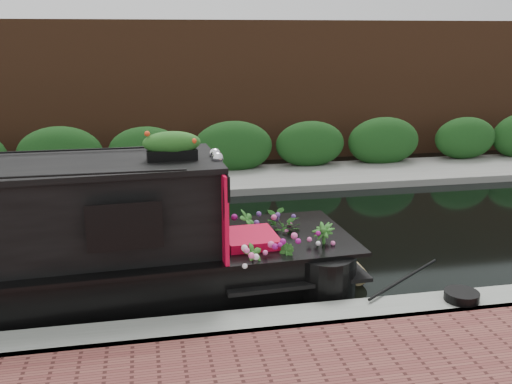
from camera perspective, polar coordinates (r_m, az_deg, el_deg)
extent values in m
plane|color=black|center=(10.19, -10.37, -5.64)|extent=(80.00, 80.00, 0.00)
cube|color=gray|center=(7.21, -9.82, -15.08)|extent=(40.00, 0.60, 0.50)
cube|color=gray|center=(14.19, -10.72, 0.45)|extent=(40.00, 2.40, 0.34)
cube|color=#184216|center=(15.06, -10.77, 1.33)|extent=(40.00, 1.10, 2.80)
cube|color=#512F1B|center=(17.11, -10.87, 3.03)|extent=(40.00, 1.00, 8.00)
cube|color=red|center=(7.97, -3.98, -1.48)|extent=(0.14, 1.61, 1.24)
cube|color=black|center=(7.12, -12.96, -3.38)|extent=(0.83, 0.07, 0.51)
cube|color=red|center=(8.26, -0.58, -5.72)|extent=(0.78, 0.87, 0.46)
sphere|color=silver|center=(7.67, -3.89, 3.41)|extent=(0.17, 0.17, 0.17)
sphere|color=silver|center=(7.92, -4.13, 3.80)|extent=(0.17, 0.17, 0.17)
cube|color=black|center=(7.73, -8.39, 3.71)|extent=(0.68, 0.26, 0.14)
ellipsoid|color=#F1411A|center=(7.70, -8.44, 5.03)|extent=(0.73, 0.25, 0.22)
imported|color=#2B6923|center=(7.65, -0.30, -7.19)|extent=(0.34, 0.29, 0.54)
imported|color=#2B6923|center=(7.82, 2.98, -6.96)|extent=(0.26, 0.30, 0.48)
imported|color=#2B6923|center=(8.77, 2.94, -3.92)|extent=(0.61, 0.55, 0.61)
imported|color=#2B6923|center=(8.24, 6.66, -5.25)|extent=(0.49, 0.49, 0.63)
imported|color=#2B6923|center=(8.79, -0.89, -3.80)|extent=(0.38, 0.40, 0.63)
cylinder|color=olive|center=(8.87, 9.85, -7.93)|extent=(0.28, 0.37, 0.28)
cylinder|color=black|center=(8.10, 19.87, -9.75)|extent=(0.45, 0.45, 0.12)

